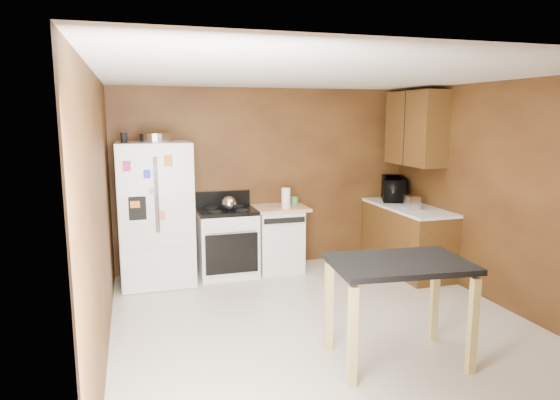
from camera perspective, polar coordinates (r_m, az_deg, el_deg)
name	(u,v)px	position (r m, az deg, el deg)	size (l,w,h in m)	color
floor	(324,325)	(5.29, 5.07, -14.05)	(4.50, 4.50, 0.00)	silver
ceiling	(328,75)	(4.86, 5.51, 14.04)	(4.50, 4.50, 0.00)	white
wall_back	(266,178)	(7.04, -1.56, 2.51)	(4.20, 4.20, 0.00)	brown
wall_front	(477,274)	(3.02, 21.55, -7.87)	(4.20, 4.20, 0.00)	brown
wall_left	(100,218)	(4.59, -19.87, -1.92)	(4.50, 4.50, 0.00)	brown
wall_right	(503,196)	(6.03, 24.15, 0.46)	(4.50, 4.50, 0.00)	brown
roasting_pan	(156,137)	(6.41, -13.97, 6.95)	(0.44, 0.44, 0.11)	silver
pen_cup	(124,138)	(6.31, -17.40, 6.81)	(0.08, 0.08, 0.12)	black
kettle	(229,203)	(6.52, -5.85, -0.38)	(0.19, 0.19, 0.19)	silver
paper_towel	(286,198)	(6.69, 0.67, 0.20)	(0.12, 0.12, 0.28)	white
green_canister	(294,201)	(6.98, 1.66, -0.07)	(0.10, 0.10, 0.11)	green
toaster	(412,202)	(6.84, 14.83, -0.24)	(0.15, 0.24, 0.18)	silver
microwave	(393,190)	(7.45, 12.81, 1.17)	(0.57, 0.38, 0.31)	black
refrigerator	(156,214)	(6.48, -13.99, -1.53)	(0.90, 0.80, 1.80)	white
gas_range	(227,241)	(6.73, -6.08, -4.70)	(0.76, 0.68, 1.10)	white
dishwasher	(278,238)	(6.92, -0.24, -4.33)	(0.78, 0.63, 0.89)	white
right_cabinets	(410,205)	(7.11, 14.58, -0.52)	(0.63, 1.58, 2.45)	brown
island	(399,277)	(4.42, 13.44, -8.58)	(1.22, 0.87, 0.91)	black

